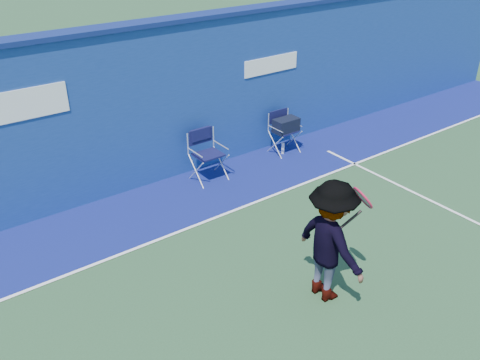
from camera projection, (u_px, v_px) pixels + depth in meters
ground at (298, 357)px, 6.20m from camera, size 80.00×80.00×0.00m
stadium_wall at (109, 114)px, 9.15m from camera, size 24.00×0.50×3.08m
out_of_bounds_strip at (145, 213)px, 9.11m from camera, size 24.00×1.80×0.01m
court_lines at (267, 328)px, 6.62m from camera, size 24.00×12.00×0.01m
directors_chair_left at (208, 164)px, 10.09m from camera, size 0.60×0.56×1.02m
directors_chair_right at (285, 136)px, 11.18m from camera, size 0.55×0.49×0.92m
water_bottle at (283, 148)px, 11.22m from camera, size 0.07×0.07×0.26m
tennis_player at (331, 241)px, 6.79m from camera, size 0.91×1.18×1.80m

